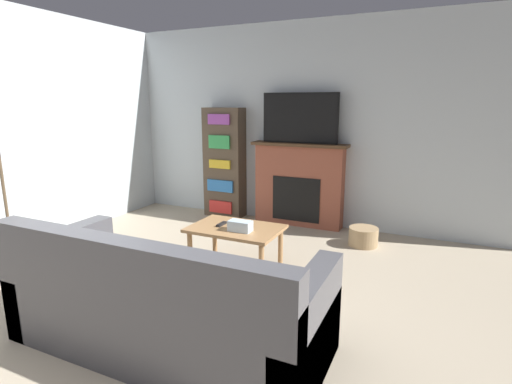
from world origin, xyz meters
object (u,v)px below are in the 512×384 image
Objects in this scene: couch at (164,307)px; storage_basket at (363,237)px; tv at (300,118)px; bookshelf at (224,163)px; fireplace at (299,184)px; coffee_table at (236,233)px.

storage_basket is (0.87, 2.62, -0.19)m from couch.
tv is 0.65× the size of bookshelf.
tv is at bearing 155.13° from storage_basket.
bookshelf is (-1.14, -0.00, -0.67)m from tv.
couch is 1.37× the size of bookshelf.
storage_basket is at bearing -25.82° from fireplace.
coffee_table is 1.68m from storage_basket.
bookshelf reaches higher than fireplace.
couch is (0.10, -3.07, -1.15)m from tv.
fireplace is 1.47× the size of coffee_table.
coffee_table is (-0.04, -1.75, -1.06)m from tv.
coffee_table is at bearing -91.34° from tv.
fireplace is 1.27× the size of tv.
coffee_table is 2.10m from bookshelf.
coffee_table is (-0.15, 1.32, 0.10)m from couch.
tv is at bearing -90.00° from fireplace.
coffee_table is at bearing -57.79° from bookshelf.
tv is 2.05m from coffee_table.
coffee_table is (-0.04, -1.77, -0.17)m from fireplace.
tv reaches higher than bookshelf.
storage_basket is (0.98, -0.45, -1.35)m from tv.
bookshelf is at bearing 167.99° from storage_basket.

